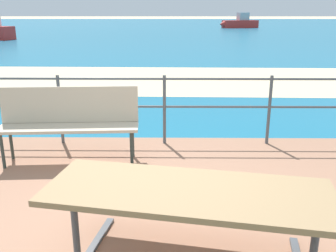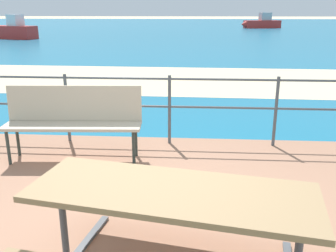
% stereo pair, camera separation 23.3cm
% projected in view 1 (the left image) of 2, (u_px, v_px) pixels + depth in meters
% --- Properties ---
extents(ground_plane, '(240.00, 240.00, 0.00)m').
position_uv_depth(ground_plane, '(159.00, 245.00, 3.13)').
color(ground_plane, beige).
extents(patio_paving, '(6.40, 5.20, 0.06)m').
position_uv_depth(patio_paving, '(159.00, 242.00, 3.12)').
color(patio_paving, '#996B51').
rests_on(patio_paving, ground).
extents(sea_water, '(90.00, 90.00, 0.01)m').
position_uv_depth(sea_water, '(171.00, 28.00, 41.31)').
color(sea_water, '#196B8E').
rests_on(sea_water, ground).
extents(beach_strip, '(54.09, 5.78, 0.01)m').
position_uv_depth(beach_strip, '(168.00, 79.00, 10.63)').
color(beach_strip, beige).
rests_on(beach_strip, ground).
extents(picnic_table, '(2.06, 1.70, 0.75)m').
position_uv_depth(picnic_table, '(188.00, 214.00, 2.42)').
color(picnic_table, '#8C704C').
rests_on(picnic_table, patio_paving).
extents(park_bench, '(1.73, 0.51, 0.93)m').
position_uv_depth(park_bench, '(69.00, 118.00, 4.62)').
color(park_bench, '#BCAD93').
rests_on(park_bench, patio_paving).
extents(railing_fence, '(5.94, 0.04, 0.99)m').
position_uv_depth(railing_fence, '(164.00, 101.00, 5.19)').
color(railing_fence, '#4C5156').
rests_on(railing_fence, patio_paving).
extents(boat_mid, '(4.58, 2.37, 1.64)m').
position_uv_depth(boat_mid, '(240.00, 23.00, 41.35)').
color(boat_mid, red).
rests_on(boat_mid, sea_water).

